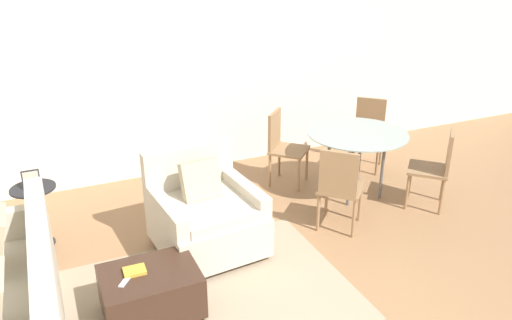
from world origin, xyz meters
The scene contains 14 objects.
wall_back centered at (0.00, 3.45, 1.38)m, with size 12.00×0.06×2.75m.
area_rug centered at (-0.84, 0.85, 0.00)m, with size 2.60×1.72×0.01m.
couch centered at (-2.24, 0.81, 0.31)m, with size 0.92×1.97×0.91m.
armchair centered at (-0.50, 1.53, 0.36)m, with size 0.99×1.01×0.94m.
ottoman centered at (-1.19, 0.82, 0.21)m, with size 0.74×0.56×0.38m.
book_stack centered at (-1.29, 0.86, 0.40)m, with size 0.17×0.14×0.03m.
tv_remote_primary centered at (-1.38, 0.77, 0.39)m, with size 0.12×0.14×0.01m.
side_table centered at (-1.93, 2.26, 0.43)m, with size 0.41×0.41×0.61m.
picture_frame centered at (-1.93, 2.26, 0.70)m, with size 0.16×0.07×0.17m.
dining_table centered at (1.47, 1.93, 0.68)m, with size 1.14×1.14×0.76m.
dining_chair_near_left centered at (0.84, 1.31, 0.52)m, with size 0.59×0.59×0.90m.
dining_chair_near_right centered at (2.10, 1.31, 0.52)m, with size 0.59×0.59×0.90m.
dining_chair_far_left centered at (0.84, 2.56, 0.52)m, with size 0.59×0.59×0.90m.
dining_chair_far_right centered at (2.10, 2.56, 0.52)m, with size 0.59×0.59×0.90m.
Camera 1 is at (-1.75, -2.42, 2.67)m, focal length 35.00 mm.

